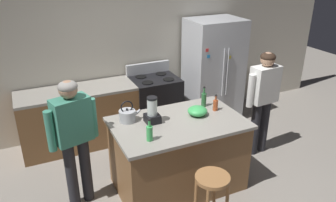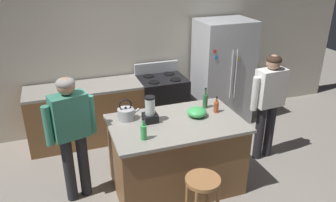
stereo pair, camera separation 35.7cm
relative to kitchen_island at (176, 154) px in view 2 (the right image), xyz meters
name	(u,v)px [view 2 (the right image)]	position (x,y,z in m)	size (l,w,h in m)	color
ground_plane	(176,184)	(0.00, 0.00, -0.46)	(14.00, 14.00, 0.00)	gray
back_wall	(135,48)	(0.00, 1.95, 0.89)	(8.00, 0.10, 2.70)	beige
kitchen_island	(176,154)	(0.00, 0.00, 0.00)	(1.60, 1.00, 0.92)	brown
back_counter_run	(94,113)	(-0.80, 1.55, 0.00)	(2.00, 0.64, 0.92)	brown
refrigerator	(223,73)	(1.42, 1.50, 0.43)	(0.90, 0.73, 1.80)	#B7BABF
stove_range	(162,103)	(0.32, 1.52, 0.01)	(0.76, 0.65, 1.10)	black
person_by_island_left	(71,129)	(-1.20, 0.19, 0.49)	(0.59, 0.31, 1.57)	#26262B
person_by_sink_right	(269,98)	(1.45, 0.21, 0.48)	(0.60, 0.25, 1.56)	#26262B
bar_stool	(202,192)	(-0.04, -0.86, 0.09)	(0.36, 0.36, 0.71)	#9E6B3D
blender_appliance	(150,111)	(-0.29, 0.12, 0.60)	(0.17, 0.17, 0.33)	black
bottle_soda	(144,132)	(-0.48, -0.26, 0.55)	(0.07, 0.07, 0.26)	#3FB259
bottle_cooking_sauce	(216,107)	(0.57, 0.09, 0.54)	(0.06, 0.06, 0.22)	#B24C26
bottle_olive_oil	(205,101)	(0.50, 0.26, 0.56)	(0.07, 0.07, 0.28)	#2D6638
mixing_bowl	(197,112)	(0.30, 0.06, 0.52)	(0.25, 0.25, 0.11)	#3FB259
tea_kettle	(126,113)	(-0.55, 0.27, 0.54)	(0.28, 0.20, 0.27)	#B7BABF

